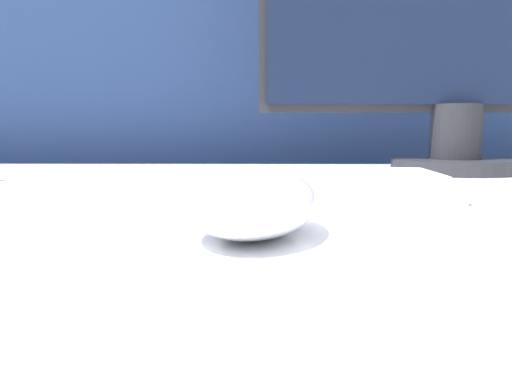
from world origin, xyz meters
TOP-DOWN VIEW (x-y plane):
  - partition_panel at (0.00, 0.63)m, footprint 5.00×0.03m
  - computer_mouse_near at (0.06, -0.12)m, footprint 0.10×0.13m
  - keyboard at (0.03, 0.07)m, footprint 0.43×0.14m

SIDE VIEW (x-z plane):
  - partition_panel at x=0.00m, z-range 0.00..1.11m
  - keyboard at x=0.03m, z-range 0.73..0.75m
  - computer_mouse_near at x=0.06m, z-range 0.73..0.77m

